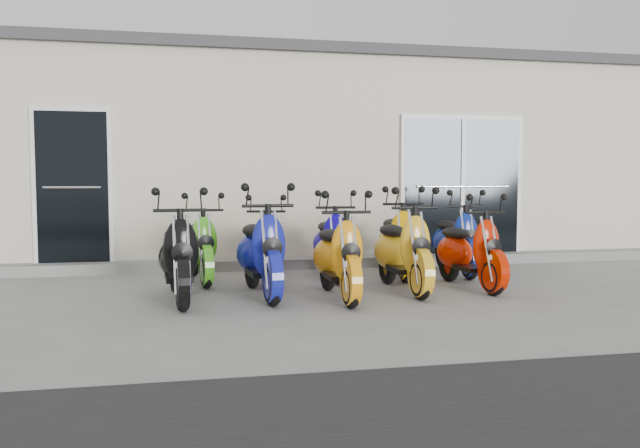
{
  "coord_description": "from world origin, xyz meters",
  "views": [
    {
      "loc": [
        -1.54,
        -7.04,
        1.29
      ],
      "look_at": [
        0.0,
        0.6,
        0.75
      ],
      "focal_mm": 35.0,
      "sensor_mm": 36.0,
      "label": 1
    }
  ],
  "objects_px": {
    "scooter_front_blue": "(261,240)",
    "scooter_front_red": "(469,241)",
    "scooter_back_extra": "(455,232)",
    "scooter_back_green": "(199,237)",
    "scooter_back_red": "(267,237)",
    "scooter_back_blue": "(331,234)",
    "scooter_back_yellow": "(397,231)",
    "scooter_front_orange_b": "(402,239)",
    "scooter_front_orange_a": "(338,244)",
    "scooter_front_black": "(178,244)"
  },
  "relations": [
    {
      "from": "scooter_front_black",
      "to": "scooter_back_yellow",
      "type": "xyz_separation_m",
      "value": [
        2.86,
        1.22,
        -0.0
      ]
    },
    {
      "from": "scooter_front_red",
      "to": "scooter_back_red",
      "type": "distance_m",
      "value": 2.57
    },
    {
      "from": "scooter_back_extra",
      "to": "scooter_front_blue",
      "type": "bearing_deg",
      "value": -154.55
    },
    {
      "from": "scooter_front_orange_b",
      "to": "scooter_back_yellow",
      "type": "height_order",
      "value": "scooter_front_orange_b"
    },
    {
      "from": "scooter_front_blue",
      "to": "scooter_back_extra",
      "type": "xyz_separation_m",
      "value": [
        2.81,
        1.14,
        -0.05
      ]
    },
    {
      "from": "scooter_front_blue",
      "to": "scooter_back_red",
      "type": "distance_m",
      "value": 1.19
    },
    {
      "from": "scooter_back_extra",
      "to": "scooter_back_yellow",
      "type": "bearing_deg",
      "value": -174.4
    },
    {
      "from": "scooter_front_orange_a",
      "to": "scooter_back_blue",
      "type": "xyz_separation_m",
      "value": [
        0.24,
        1.44,
        -0.01
      ]
    },
    {
      "from": "scooter_back_red",
      "to": "scooter_back_blue",
      "type": "height_order",
      "value": "scooter_back_blue"
    },
    {
      "from": "scooter_back_red",
      "to": "scooter_back_extra",
      "type": "bearing_deg",
      "value": 6.96
    },
    {
      "from": "scooter_back_extra",
      "to": "scooter_back_red",
      "type": "bearing_deg",
      "value": -177.38
    },
    {
      "from": "scooter_front_orange_a",
      "to": "scooter_back_extra",
      "type": "xyz_separation_m",
      "value": [
        2.0,
        1.44,
        -0.01
      ]
    },
    {
      "from": "scooter_front_orange_a",
      "to": "scooter_front_red",
      "type": "distance_m",
      "value": 1.73
    },
    {
      "from": "scooter_front_orange_a",
      "to": "scooter_front_orange_b",
      "type": "xyz_separation_m",
      "value": [
        0.84,
        0.29,
        0.02
      ]
    },
    {
      "from": "scooter_front_orange_a",
      "to": "scooter_back_extra",
      "type": "relative_size",
      "value": 1.02
    },
    {
      "from": "scooter_front_red",
      "to": "scooter_front_orange_a",
      "type": "bearing_deg",
      "value": -174.02
    },
    {
      "from": "scooter_front_blue",
      "to": "scooter_back_green",
      "type": "height_order",
      "value": "scooter_front_blue"
    },
    {
      "from": "scooter_front_orange_a",
      "to": "scooter_front_blue",
      "type": "bearing_deg",
      "value": 158.85
    },
    {
      "from": "scooter_front_orange_b",
      "to": "scooter_back_green",
      "type": "height_order",
      "value": "scooter_front_orange_b"
    },
    {
      "from": "scooter_back_yellow",
      "to": "scooter_back_blue",
      "type": "bearing_deg",
      "value": -174.2
    },
    {
      "from": "scooter_back_blue",
      "to": "scooter_back_extra",
      "type": "distance_m",
      "value": 1.76
    },
    {
      "from": "scooter_back_red",
      "to": "scooter_back_yellow",
      "type": "xyz_separation_m",
      "value": [
        1.76,
        -0.07,
        0.05
      ]
    },
    {
      "from": "scooter_front_orange_b",
      "to": "scooter_front_red",
      "type": "xyz_separation_m",
      "value": [
        0.86,
        0.04,
        -0.04
      ]
    },
    {
      "from": "scooter_front_blue",
      "to": "scooter_front_red",
      "type": "xyz_separation_m",
      "value": [
        2.51,
        0.03,
        -0.06
      ]
    },
    {
      "from": "scooter_front_orange_b",
      "to": "scooter_back_red",
      "type": "height_order",
      "value": "scooter_front_orange_b"
    },
    {
      "from": "scooter_front_orange_b",
      "to": "scooter_back_extra",
      "type": "xyz_separation_m",
      "value": [
        1.16,
        1.15,
        -0.03
      ]
    },
    {
      "from": "scooter_front_orange_b",
      "to": "scooter_back_red",
      "type": "distance_m",
      "value": 1.87
    },
    {
      "from": "scooter_back_red",
      "to": "scooter_back_blue",
      "type": "xyz_separation_m",
      "value": [
        0.85,
        -0.04,
        0.03
      ]
    },
    {
      "from": "scooter_front_blue",
      "to": "scooter_back_green",
      "type": "distance_m",
      "value": 1.34
    },
    {
      "from": "scooter_front_orange_a",
      "to": "scooter_back_red",
      "type": "height_order",
      "value": "scooter_front_orange_a"
    },
    {
      "from": "scooter_back_red",
      "to": "scooter_back_extra",
      "type": "distance_m",
      "value": 2.61
    },
    {
      "from": "scooter_front_orange_b",
      "to": "scooter_front_blue",
      "type": "bearing_deg",
      "value": 178.15
    },
    {
      "from": "scooter_back_green",
      "to": "scooter_front_red",
      "type": "bearing_deg",
      "value": -28.11
    },
    {
      "from": "scooter_front_black",
      "to": "scooter_front_orange_a",
      "type": "bearing_deg",
      "value": -11.47
    },
    {
      "from": "scooter_front_black",
      "to": "scooter_front_red",
      "type": "height_order",
      "value": "scooter_front_black"
    },
    {
      "from": "scooter_back_blue",
      "to": "scooter_front_red",
      "type": "bearing_deg",
      "value": -33.79
    },
    {
      "from": "scooter_front_black",
      "to": "scooter_front_orange_a",
      "type": "relative_size",
      "value": 1.03
    },
    {
      "from": "scooter_front_red",
      "to": "scooter_back_extra",
      "type": "bearing_deg",
      "value": 69.26
    },
    {
      "from": "scooter_back_extra",
      "to": "scooter_back_blue",
      "type": "bearing_deg",
      "value": -176.57
    },
    {
      "from": "scooter_front_red",
      "to": "scooter_back_blue",
      "type": "bearing_deg",
      "value": 137.53
    },
    {
      "from": "scooter_back_yellow",
      "to": "scooter_back_extra",
      "type": "distance_m",
      "value": 0.85
    },
    {
      "from": "scooter_front_black",
      "to": "scooter_front_red",
      "type": "distance_m",
      "value": 3.4
    },
    {
      "from": "scooter_front_orange_a",
      "to": "scooter_back_red",
      "type": "distance_m",
      "value": 1.6
    },
    {
      "from": "scooter_front_orange_b",
      "to": "scooter_back_extra",
      "type": "relative_size",
      "value": 1.04
    },
    {
      "from": "scooter_front_red",
      "to": "scooter_back_green",
      "type": "bearing_deg",
      "value": 155.28
    },
    {
      "from": "scooter_front_black",
      "to": "scooter_back_yellow",
      "type": "relative_size",
      "value": 1.0
    },
    {
      "from": "scooter_front_blue",
      "to": "scooter_back_extra",
      "type": "bearing_deg",
      "value": 16.62
    },
    {
      "from": "scooter_front_red",
      "to": "scooter_back_green",
      "type": "height_order",
      "value": "scooter_back_green"
    },
    {
      "from": "scooter_front_blue",
      "to": "scooter_front_red",
      "type": "distance_m",
      "value": 2.51
    },
    {
      "from": "scooter_front_blue",
      "to": "scooter_back_yellow",
      "type": "xyz_separation_m",
      "value": [
        1.96,
        1.11,
        -0.02
      ]
    }
  ]
}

